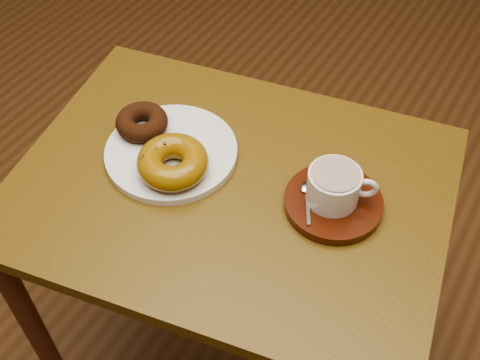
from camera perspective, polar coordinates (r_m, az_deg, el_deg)
The scene contains 8 objects.
ground at distance 1.81m, azimuth -5.54°, elevation -8.19°, with size 6.00×6.00×0.00m, color brown.
cafe_table at distance 1.15m, azimuth -0.86°, elevation -3.98°, with size 0.85×0.70×0.71m.
donut_plate at distance 1.11m, azimuth -6.53°, elevation 2.65°, with size 0.24×0.24×0.01m, color silver.
donut_cinnamon at distance 1.13m, azimuth -9.29°, elevation 5.46°, with size 0.10×0.10×0.04m, color #33180A.
donut_caramel at distance 1.05m, azimuth -6.40°, elevation 1.71°, with size 0.16×0.16×0.05m.
saucer at distance 1.03m, azimuth 8.82°, elevation -2.15°, with size 0.17×0.17×0.02m, color #3B1408.
coffee_cup at distance 1.00m, azimuth 8.96°, elevation -0.54°, with size 0.11×0.09×0.06m.
teaspoon at distance 1.03m, azimuth 6.40°, elevation -1.00°, with size 0.05×0.09×0.01m.
Camera 1 is at (0.65, -0.74, 1.51)m, focal length 45.00 mm.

